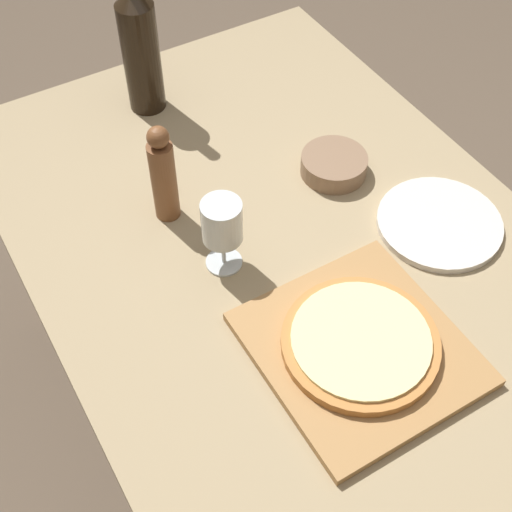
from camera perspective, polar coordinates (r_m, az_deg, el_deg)
name	(u,v)px	position (r m, az deg, el deg)	size (l,w,h in m)	color
ground_plane	(299,452)	(1.92, 3.50, -15.35)	(12.00, 12.00, 0.00)	brown
dining_table	(315,307)	(1.36, 4.78, -4.12)	(0.93, 1.57, 0.73)	#9E8966
cutting_board	(359,349)	(1.21, 8.24, -7.35)	(0.33, 0.35, 0.02)	#A87A47
pizza	(360,342)	(1.19, 8.35, -6.82)	(0.26, 0.26, 0.02)	#BC7A3D
wine_bottle	(140,48)	(1.58, -9.25, 16.11)	(0.08, 0.08, 0.37)	black
pepper_mill	(163,175)	(1.34, -7.44, 6.42)	(0.05, 0.05, 0.22)	brown
wine_glass	(222,224)	(1.24, -2.74, 2.57)	(0.07, 0.07, 0.15)	silver
small_bowl	(334,165)	(1.48, 6.25, 7.28)	(0.14, 0.14, 0.04)	#84664C
dinner_plate	(439,223)	(1.42, 14.46, 2.56)	(0.24, 0.24, 0.01)	silver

